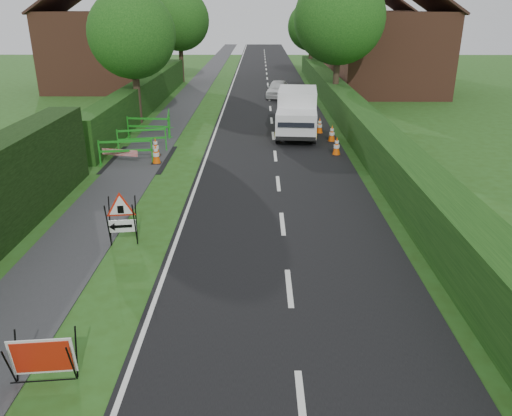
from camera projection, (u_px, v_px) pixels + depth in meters
name	position (u px, v px, depth m)	size (l,w,h in m)	color
ground	(168.00, 314.00, 10.02)	(120.00, 120.00, 0.00)	#284D16
road_surface	(267.00, 80.00, 42.48)	(6.00, 90.00, 0.02)	black
footpath	(203.00, 80.00, 42.52)	(2.00, 90.00, 0.02)	#2D2D30
hedge_west_far	(148.00, 109.00, 30.47)	(1.00, 24.00, 1.80)	#14380F
hedge_east	(353.00, 132.00, 24.83)	(1.20, 50.00, 1.50)	#14380F
house_west	(100.00, 49.00, 36.85)	(7.50, 7.40, 7.88)	brown
house_east_a	(390.00, 51.00, 34.85)	(7.50, 7.40, 7.88)	brown
house_east_b	(365.00, 40.00, 47.84)	(7.50, 7.40, 7.88)	brown
tree_nw	(132.00, 34.00, 25.08)	(4.40, 4.40, 6.70)	#2D2116
tree_ne	(339.00, 18.00, 28.47)	(5.20, 5.20, 7.79)	#2D2116
tree_fw	(179.00, 20.00, 39.80)	(4.80, 4.80, 7.24)	#2D2116
tree_fe	(312.00, 26.00, 43.67)	(4.20, 4.20, 6.33)	#2D2116
red_rect_sign	(43.00, 358.00, 8.03)	(1.05, 0.70, 0.85)	black
triangle_sign	(120.00, 215.00, 12.59)	(0.94, 0.94, 1.23)	black
works_van	(297.00, 112.00, 23.74)	(2.20, 4.77, 2.11)	silver
traffic_cone_0	(337.00, 146.00, 20.70)	(0.38, 0.38, 0.79)	black
traffic_cone_1	(332.00, 133.00, 22.79)	(0.38, 0.38, 0.79)	black
traffic_cone_2	(320.00, 126.00, 24.31)	(0.38, 0.38, 0.79)	black
traffic_cone_3	(156.00, 154.00, 19.56)	(0.38, 0.38, 0.79)	black
traffic_cone_4	(156.00, 147.00, 20.57)	(0.38, 0.38, 0.79)	black
ped_barrier_0	(126.00, 149.00, 19.39)	(2.09, 0.65, 1.00)	#198C1B
ped_barrier_1	(142.00, 137.00, 21.18)	(2.09, 0.80, 1.00)	#198C1B
ped_barrier_2	(148.00, 125.00, 23.37)	(2.08, 0.54, 1.00)	#198C1B
ped_barrier_3	(169.00, 120.00, 24.35)	(0.65, 2.09, 1.00)	#198C1B
redwhite_plank	(121.00, 163.00, 19.73)	(1.50, 0.04, 0.25)	red
hatchback_car	(278.00, 89.00, 34.21)	(1.34, 3.34, 1.14)	white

